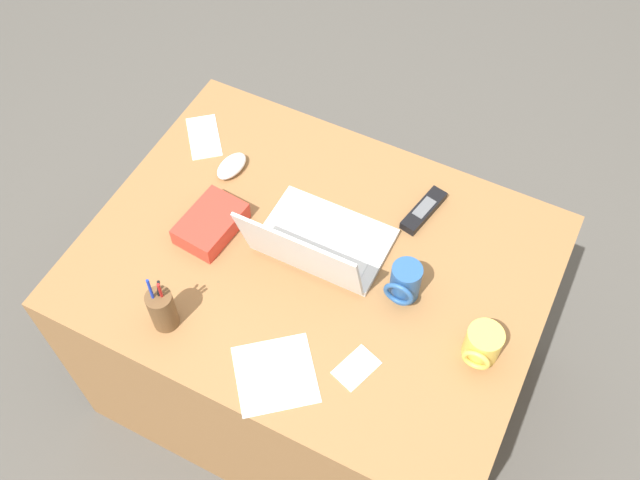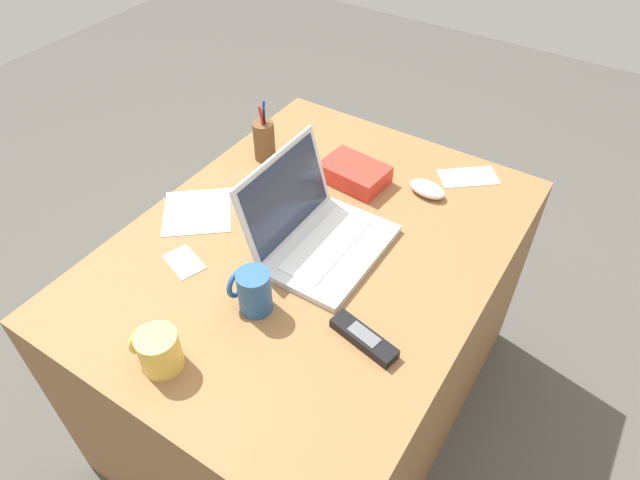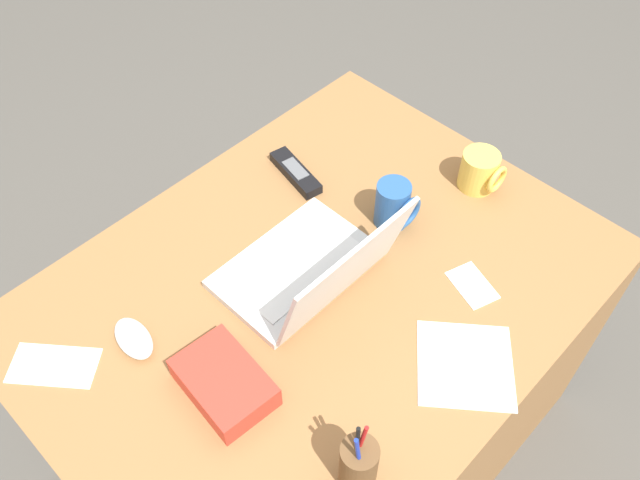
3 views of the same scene
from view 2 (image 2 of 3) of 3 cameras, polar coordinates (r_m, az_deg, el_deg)
The scene contains 12 objects.
ground_plane at distance 1.96m, azimuth -0.62°, elevation -15.33°, with size 6.00×6.00×0.00m, color #4C4944.
desk at distance 1.67m, azimuth -0.71°, elevation -9.08°, with size 1.15×0.88×0.70m, color olive.
laptop at distance 1.37m, azimuth -0.25°, elevation 0.91°, with size 0.32×0.28×0.22m.
computer_mouse at distance 1.57m, azimuth 10.79°, elevation 5.09°, with size 0.06×0.10×0.03m, color white.
coffee_mug_white at distance 1.23m, azimuth -6.81°, elevation -5.10°, with size 0.08×0.09×0.11m.
coffee_mug_tall at distance 1.18m, azimuth -16.05°, elevation -10.65°, with size 0.08×0.10×0.09m.
cordless_phone at distance 1.20m, azimuth 4.45°, elevation -9.88°, with size 0.08×0.16×0.03m.
pen_holder at distance 1.66m, azimuth -5.68°, elevation 10.02°, with size 0.06×0.06×0.18m.
snack_bag at distance 1.59m, azimuth 3.51°, elevation 6.77°, with size 0.12×0.18×0.05m, color red.
paper_note_near_laptop at distance 1.40m, azimuth -13.59°, elevation -2.16°, with size 0.07×0.10×0.00m, color white.
paper_note_left at distance 1.53m, azimuth -12.29°, elevation 2.82°, with size 0.18×0.18×0.00m, color white.
paper_note_right at distance 1.67m, azimuth 14.80°, elevation 6.19°, with size 0.08×0.16×0.00m, color white.
Camera 2 is at (-0.84, -0.57, 1.68)m, focal length 31.62 mm.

